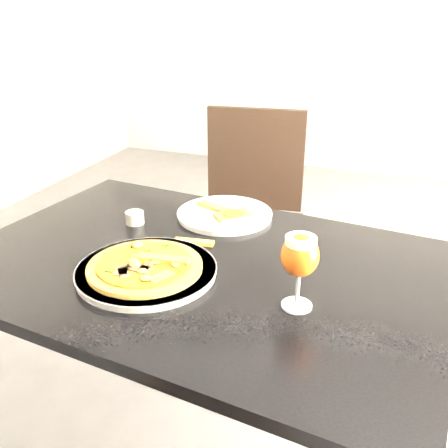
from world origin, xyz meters
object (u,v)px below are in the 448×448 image
at_px(pizza, 145,265).
at_px(chair_far, 249,215).
at_px(dining_table, 199,292).
at_px(beer_glass, 300,256).

bearing_deg(pizza, chair_far, 92.44).
relative_size(dining_table, chair_far, 1.36).
distance_m(pizza, beer_glass, 0.37).
distance_m(dining_table, pizza, 0.18).
height_order(dining_table, beer_glass, beer_glass).
distance_m(chair_far, pizza, 0.99).
bearing_deg(chair_far, beer_glass, -73.99).
bearing_deg(pizza, dining_table, 50.81).
distance_m(chair_far, beer_glass, 1.10).
height_order(pizza, beer_glass, beer_glass).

